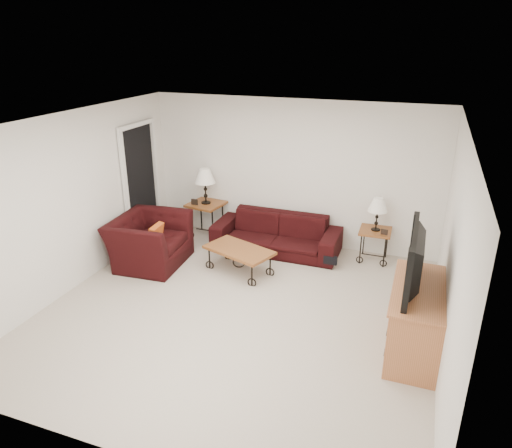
{
  "coord_description": "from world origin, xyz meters",
  "views": [
    {
      "loc": [
        2.09,
        -5.01,
        3.44
      ],
      "look_at": [
        0.0,
        0.7,
        1.0
      ],
      "focal_mm": 33.14,
      "sensor_mm": 36.0,
      "label": 1
    }
  ],
  "objects_px": {
    "sofa": "(276,234)",
    "side_table_left": "(207,220)",
    "tv_stand": "(416,319)",
    "lamp_left": "(205,186)",
    "coffee_table": "(239,260)",
    "side_table_right": "(374,245)",
    "lamp_right": "(377,214)",
    "backpack": "(332,255)",
    "armchair": "(150,241)",
    "television": "(423,260)"
  },
  "relations": [
    {
      "from": "lamp_left",
      "to": "backpack",
      "type": "xyz_separation_m",
      "value": [
        2.41,
        -0.47,
        -0.74
      ]
    },
    {
      "from": "side_table_right",
      "to": "coffee_table",
      "type": "bearing_deg",
      "value": -149.39
    },
    {
      "from": "tv_stand",
      "to": "side_table_right",
      "type": "bearing_deg",
      "value": 108.26
    },
    {
      "from": "backpack",
      "to": "coffee_table",
      "type": "bearing_deg",
      "value": -153.24
    },
    {
      "from": "coffee_table",
      "to": "side_table_right",
      "type": "bearing_deg",
      "value": 30.61
    },
    {
      "from": "lamp_left",
      "to": "armchair",
      "type": "xyz_separation_m",
      "value": [
        -0.37,
        -1.32,
        -0.56
      ]
    },
    {
      "from": "sofa",
      "to": "lamp_right",
      "type": "height_order",
      "value": "lamp_right"
    },
    {
      "from": "tv_stand",
      "to": "lamp_left",
      "type": "bearing_deg",
      "value": 149.09
    },
    {
      "from": "side_table_right",
      "to": "sofa",
      "type": "bearing_deg",
      "value": -173.62
    },
    {
      "from": "side_table_right",
      "to": "armchair",
      "type": "xyz_separation_m",
      "value": [
        -3.37,
        -1.32,
        0.12
      ]
    },
    {
      "from": "side_table_left",
      "to": "backpack",
      "type": "distance_m",
      "value": 2.46
    },
    {
      "from": "side_table_right",
      "to": "lamp_right",
      "type": "height_order",
      "value": "lamp_right"
    },
    {
      "from": "tv_stand",
      "to": "television",
      "type": "relative_size",
      "value": 1.12
    },
    {
      "from": "side_table_left",
      "to": "armchair",
      "type": "bearing_deg",
      "value": -105.56
    },
    {
      "from": "sofa",
      "to": "coffee_table",
      "type": "relative_size",
      "value": 2.04
    },
    {
      "from": "coffee_table",
      "to": "armchair",
      "type": "xyz_separation_m",
      "value": [
        -1.46,
        -0.2,
        0.19
      ]
    },
    {
      "from": "lamp_left",
      "to": "coffee_table",
      "type": "xyz_separation_m",
      "value": [
        1.09,
        -1.13,
        -0.75
      ]
    },
    {
      "from": "coffee_table",
      "to": "lamp_left",
      "type": "bearing_deg",
      "value": 134.16
    },
    {
      "from": "tv_stand",
      "to": "backpack",
      "type": "relative_size",
      "value": 3.22
    },
    {
      "from": "tv_stand",
      "to": "backpack",
      "type": "bearing_deg",
      "value": 126.9
    },
    {
      "from": "armchair",
      "to": "television",
      "type": "relative_size",
      "value": 0.99
    },
    {
      "from": "side_table_right",
      "to": "tv_stand",
      "type": "bearing_deg",
      "value": -71.74
    },
    {
      "from": "lamp_left",
      "to": "lamp_right",
      "type": "height_order",
      "value": "lamp_left"
    },
    {
      "from": "side_table_left",
      "to": "lamp_right",
      "type": "height_order",
      "value": "lamp_right"
    },
    {
      "from": "sofa",
      "to": "tv_stand",
      "type": "distance_m",
      "value": 3.12
    },
    {
      "from": "backpack",
      "to": "lamp_right",
      "type": "bearing_deg",
      "value": 38.91
    },
    {
      "from": "sofa",
      "to": "side_table_right",
      "type": "distance_m",
      "value": 1.62
    },
    {
      "from": "sofa",
      "to": "side_table_right",
      "type": "relative_size",
      "value": 3.97
    },
    {
      "from": "coffee_table",
      "to": "sofa",
      "type": "bearing_deg",
      "value": 72.75
    },
    {
      "from": "backpack",
      "to": "side_table_left",
      "type": "bearing_deg",
      "value": 169.21
    },
    {
      "from": "sofa",
      "to": "side_table_left",
      "type": "bearing_deg",
      "value": 172.61
    },
    {
      "from": "lamp_right",
      "to": "backpack",
      "type": "height_order",
      "value": "lamp_right"
    },
    {
      "from": "armchair",
      "to": "backpack",
      "type": "relative_size",
      "value": 2.86
    },
    {
      "from": "armchair",
      "to": "tv_stand",
      "type": "relative_size",
      "value": 0.89
    },
    {
      "from": "sofa",
      "to": "backpack",
      "type": "xyz_separation_m",
      "value": [
        1.02,
        -0.29,
        -0.1
      ]
    },
    {
      "from": "lamp_right",
      "to": "armchair",
      "type": "height_order",
      "value": "lamp_right"
    },
    {
      "from": "armchair",
      "to": "side_table_right",
      "type": "bearing_deg",
      "value": -72.4
    },
    {
      "from": "coffee_table",
      "to": "television",
      "type": "relative_size",
      "value": 0.87
    },
    {
      "from": "coffee_table",
      "to": "television",
      "type": "xyz_separation_m",
      "value": [
        2.62,
        -1.11,
        0.96
      ]
    },
    {
      "from": "side_table_right",
      "to": "lamp_right",
      "type": "relative_size",
      "value": 1.0
    },
    {
      "from": "armchair",
      "to": "television",
      "type": "distance_m",
      "value": 4.25
    },
    {
      "from": "tv_stand",
      "to": "television",
      "type": "height_order",
      "value": "television"
    },
    {
      "from": "side_table_left",
      "to": "tv_stand",
      "type": "height_order",
      "value": "tv_stand"
    },
    {
      "from": "lamp_right",
      "to": "side_table_left",
      "type": "bearing_deg",
      "value": -180.0
    },
    {
      "from": "sofa",
      "to": "side_table_left",
      "type": "height_order",
      "value": "side_table_left"
    },
    {
      "from": "armchair",
      "to": "backpack",
      "type": "bearing_deg",
      "value": -76.79
    },
    {
      "from": "armchair",
      "to": "tv_stand",
      "type": "distance_m",
      "value": 4.21
    },
    {
      "from": "sofa",
      "to": "tv_stand",
      "type": "height_order",
      "value": "tv_stand"
    },
    {
      "from": "lamp_left",
      "to": "armchair",
      "type": "relative_size",
      "value": 0.53
    },
    {
      "from": "lamp_left",
      "to": "tv_stand",
      "type": "xyz_separation_m",
      "value": [
        3.74,
        -2.24,
        -0.55
      ]
    }
  ]
}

